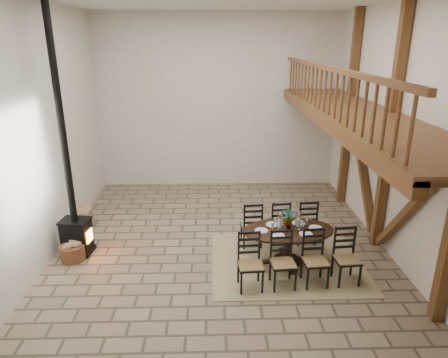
{
  "coord_description": "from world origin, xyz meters",
  "views": [
    {
      "loc": [
        -0.17,
        -7.72,
        4.25
      ],
      "look_at": [
        0.07,
        0.4,
        1.4
      ],
      "focal_mm": 32.0,
      "sensor_mm": 36.0,
      "label": 1
    }
  ],
  "objects_px": {
    "dining_table": "(289,248)",
    "wood_stove": "(72,202)",
    "log_stack": "(84,218)",
    "log_basket": "(73,252)"
  },
  "relations": [
    {
      "from": "dining_table",
      "to": "wood_stove",
      "type": "distance_m",
      "value": 4.43
    },
    {
      "from": "log_stack",
      "to": "wood_stove",
      "type": "bearing_deg",
      "value": -79.25
    },
    {
      "from": "dining_table",
      "to": "wood_stove",
      "type": "relative_size",
      "value": 0.45
    },
    {
      "from": "dining_table",
      "to": "log_stack",
      "type": "relative_size",
      "value": 4.48
    },
    {
      "from": "wood_stove",
      "to": "log_basket",
      "type": "distance_m",
      "value": 1.01
    },
    {
      "from": "wood_stove",
      "to": "log_basket",
      "type": "height_order",
      "value": "wood_stove"
    },
    {
      "from": "dining_table",
      "to": "log_basket",
      "type": "bearing_deg",
      "value": 171.09
    },
    {
      "from": "dining_table",
      "to": "log_basket",
      "type": "xyz_separation_m",
      "value": [
        -4.34,
        0.33,
        -0.21
      ]
    },
    {
      "from": "log_basket",
      "to": "wood_stove",
      "type": "bearing_deg",
      "value": 86.15
    },
    {
      "from": "dining_table",
      "to": "log_basket",
      "type": "distance_m",
      "value": 4.36
    }
  ]
}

